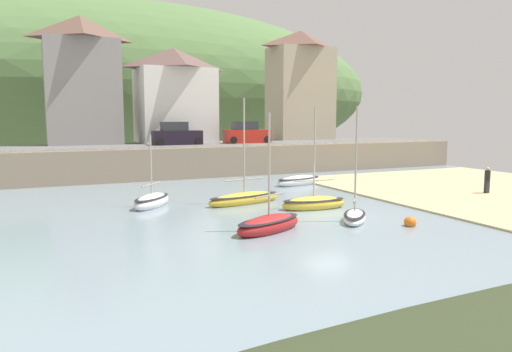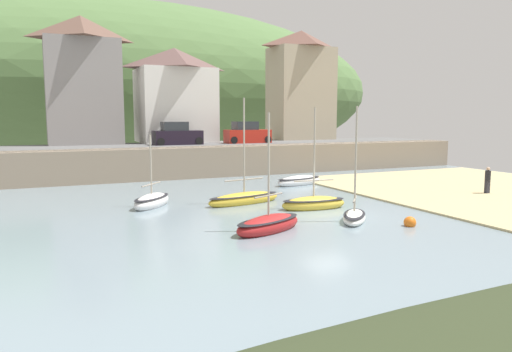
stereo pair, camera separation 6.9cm
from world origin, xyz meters
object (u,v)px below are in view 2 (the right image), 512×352
Objects in this scene: motorboat_with_cabin at (244,199)px; parked_car_by_wall at (247,134)px; sailboat_blue_trim at (299,181)px; person_near_water at (488,179)px; sailboat_tall_mast at (152,201)px; waterfront_building_left at (83,79)px; sailboat_nearest_shore at (314,203)px; mooring_buoy at (410,223)px; waterfront_building_right at (301,85)px; sailboat_white_hull at (354,216)px; waterfront_building_centre at (175,95)px; dinghy_open_wooden at (269,224)px; parked_car_near_slipway at (177,135)px.

motorboat_with_cabin reaches higher than parked_car_by_wall.
person_near_water reaches higher than sailboat_blue_trim.
sailboat_tall_mast is 20.25m from person_near_water.
waterfront_building_left is at bearing 95.62° from motorboat_with_cabin.
mooring_buoy is at bearing -66.01° from sailboat_nearest_shore.
waterfront_building_right is 30.59m from sailboat_white_hull.
parked_car_by_wall is at bearing -150.91° from waterfront_building_right.
sailboat_nearest_shore is (9.32, -23.49, -7.70)m from waterfront_building_left.
sailboat_white_hull is at bearing -87.29° from waterfront_building_centre.
waterfront_building_centre is at bearing 0.00° from waterfront_building_left.
sailboat_blue_trim is (3.53, 11.50, 0.02)m from sailboat_white_hull.
mooring_buoy is at bearing -155.22° from person_near_water.
sailboat_blue_trim is 7.44× the size of mooring_buoy.
parked_car_by_wall is 21.09m from person_near_water.
sailboat_blue_trim is (-8.72, -15.41, -7.85)m from waterfront_building_right.
person_near_water is at bearing -61.87° from sailboat_tall_mast.
waterfront_building_left is 2.72× the size of sailboat_tall_mast.
sailboat_nearest_shore is 5.56m from dinghy_open_wooden.
sailboat_white_hull is at bearing -92.91° from sailboat_tall_mast.
waterfront_building_left is at bearing -180.00° from waterfront_building_centre.
waterfront_building_right is 28.97m from sailboat_tall_mast.
waterfront_building_centre is at bearing 94.32° from sailboat_blue_trim.
waterfront_building_left is at bearing 76.99° from dinghy_open_wooden.
motorboat_with_cabin is 1.46× the size of parked_car_by_wall.
parked_car_near_slipway is 24.74m from mooring_buoy.
parked_car_near_slipway is (2.07, 22.51, 2.91)m from dinghy_open_wooden.
sailboat_nearest_shore reaches higher than mooring_buoy.
sailboat_nearest_shore is 1.06× the size of dinghy_open_wooden.
sailboat_blue_trim is at bearing -29.27° from sailboat_tall_mast.
parked_car_by_wall is at bearing 111.90° from person_near_water.
waterfront_building_right is 25.00m from person_near_water.
sailboat_tall_mast is 0.67× the size of motorboat_with_cabin.
parked_car_by_wall is at bearing 84.11° from mooring_buoy.
waterfront_building_centre reaches higher than sailboat_nearest_shore.
sailboat_tall_mast is (-20.00, -19.45, -7.82)m from waterfront_building_right.
waterfront_building_left is 1.83× the size of motorboat_with_cabin.
waterfront_building_centre is 21.52m from sailboat_tall_mast.
dinghy_open_wooden is at bearing -121.69° from waterfront_building_right.
waterfront_building_centre is 27.97m from dinghy_open_wooden.
waterfront_building_centre is 13.58m from waterfront_building_right.
sailboat_tall_mast is 16.16m from parked_car_near_slipway.
motorboat_with_cabin reaches higher than sailboat_blue_trim.
waterfront_building_left reaches higher than sailboat_nearest_shore.
sailboat_tall_mast is 0.99× the size of parked_car_by_wall.
sailboat_blue_trim is 14.07m from dinghy_open_wooden.
waterfront_building_centre is at bearing 95.83° from mooring_buoy.
waterfront_building_right is 26.78m from motorboat_with_cabin.
waterfront_building_right reaches higher than person_near_water.
mooring_buoy is (2.93, -28.72, -6.68)m from waterfront_building_centre.
dinghy_open_wooden is at bearing -111.04° from parked_car_by_wall.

